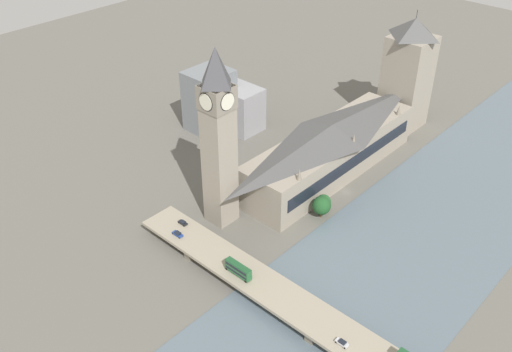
% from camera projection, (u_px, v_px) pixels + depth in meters
% --- Properties ---
extents(ground_plane, '(600.00, 600.00, 0.00)m').
position_uv_depth(ground_plane, '(346.00, 192.00, 250.12)').
color(ground_plane, '#605E56').
extents(river_water, '(66.51, 360.00, 0.30)m').
position_uv_depth(river_water, '(427.00, 230.00, 227.94)').
color(river_water, slate).
rests_on(river_water, ground_plane).
extents(parliament_hall, '(25.36, 97.69, 24.75)m').
position_uv_depth(parliament_hall, '(331.00, 149.00, 256.85)').
color(parliament_hall, gray).
rests_on(parliament_hall, ground_plane).
extents(clock_tower, '(11.36, 11.36, 73.96)m').
position_uv_depth(clock_tower, '(218.00, 134.00, 212.70)').
color(clock_tower, gray).
rests_on(clock_tower, ground_plane).
extents(victoria_tower, '(19.93, 19.93, 60.91)m').
position_uv_depth(victoria_tower, '(407.00, 74.00, 286.23)').
color(victoria_tower, gray).
rests_on(victoria_tower, ground_plane).
extents(road_bridge, '(165.02, 14.81, 5.33)m').
position_uv_depth(road_bridge, '(321.00, 323.00, 182.59)').
color(road_bridge, gray).
rests_on(road_bridge, ground_plane).
extents(double_decker_bus_mid, '(11.02, 2.53, 4.70)m').
position_uv_depth(double_decker_bus_mid, '(238.00, 269.00, 198.19)').
color(double_decker_bus_mid, '#235B33').
rests_on(double_decker_bus_mid, road_bridge).
extents(car_northbound_lead, '(4.28, 1.81, 1.48)m').
position_uv_depth(car_northbound_lead, '(342.00, 343.00, 173.87)').
color(car_northbound_lead, silver).
rests_on(car_northbound_lead, road_bridge).
extents(car_northbound_mid, '(3.99, 1.82, 1.36)m').
position_uv_depth(car_northbound_mid, '(183.00, 223.00, 222.76)').
color(car_northbound_mid, black).
rests_on(car_northbound_mid, road_bridge).
extents(car_northbound_tail, '(4.64, 1.94, 1.50)m').
position_uv_depth(car_northbound_tail, '(178.00, 234.00, 216.97)').
color(car_northbound_tail, navy).
rests_on(car_northbound_tail, road_bridge).
extents(city_block_west, '(19.47, 21.51, 31.77)m').
position_uv_depth(city_block_west, '(210.00, 100.00, 289.72)').
color(city_block_west, slate).
rests_on(city_block_west, ground_plane).
extents(city_block_center, '(28.36, 16.50, 22.74)m').
position_uv_depth(city_block_center, '(235.00, 106.00, 293.97)').
color(city_block_center, '#939399').
rests_on(city_block_center, ground_plane).
extents(tree_embankment_near, '(7.80, 7.80, 9.87)m').
position_uv_depth(tree_embankment_near, '(322.00, 205.00, 232.12)').
color(tree_embankment_near, brown).
rests_on(tree_embankment_near, ground_plane).
extents(tree_embankment_mid, '(6.25, 6.25, 8.79)m').
position_uv_depth(tree_embankment_mid, '(323.00, 202.00, 234.73)').
color(tree_embankment_mid, brown).
rests_on(tree_embankment_mid, ground_plane).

